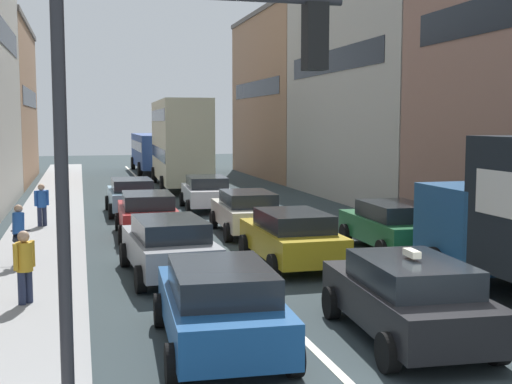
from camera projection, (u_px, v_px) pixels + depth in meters
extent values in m
plane|color=#303B3E|center=(452.00, 373.00, 10.42)|extent=(140.00, 140.00, 0.00)
cube|color=#979797|center=(52.00, 213.00, 27.97)|extent=(2.60, 64.00, 0.14)
cube|color=silver|center=(172.00, 211.00, 29.23)|extent=(0.16, 60.00, 0.01)
cube|color=silver|center=(248.00, 208.00, 30.09)|extent=(0.16, 60.00, 0.01)
cube|color=black|center=(4.00, 33.00, 28.66)|extent=(0.02, 11.73, 1.10)
cube|color=black|center=(30.00, 98.00, 43.01)|extent=(0.02, 11.73, 1.10)
cube|color=#9E7556|center=(303.00, 97.00, 47.61)|extent=(7.00, 14.57, 11.11)
cube|color=black|center=(255.00, 89.00, 46.67)|extent=(0.02, 11.73, 1.10)
cube|color=#66605B|center=(304.00, 15.00, 47.01)|extent=(7.20, 14.57, 0.30)
cube|color=#B2ADA3|center=(398.00, 75.00, 33.43)|extent=(7.00, 14.57, 12.30)
cube|color=black|center=(332.00, 61.00, 32.48)|extent=(0.02, 11.73, 1.10)
cylinder|color=#2D2D33|center=(63.00, 217.00, 8.00)|extent=(0.16, 0.16, 5.50)
cube|color=black|center=(315.00, 37.00, 8.56)|extent=(0.28, 0.28, 0.84)
sphere|color=red|center=(311.00, 18.00, 8.68)|extent=(0.18, 0.18, 0.18)
sphere|color=#F2A519|center=(311.00, 38.00, 8.70)|extent=(0.18, 0.18, 0.18)
sphere|color=green|center=(311.00, 59.00, 8.73)|extent=(0.18, 0.18, 0.18)
cube|color=navy|center=(484.00, 226.00, 15.88)|extent=(2.40, 2.40, 1.90)
cube|color=black|center=(457.00, 204.00, 17.00)|extent=(2.02, 0.03, 0.70)
cylinder|color=black|center=(435.00, 267.00, 15.75)|extent=(0.30, 0.96, 0.96)
cube|color=black|center=(406.00, 303.00, 11.97)|extent=(2.07, 4.41, 0.70)
cube|color=#1E2328|center=(411.00, 274.00, 11.72)|extent=(1.74, 2.50, 0.52)
cube|color=#F2EACC|center=(412.00, 253.00, 11.68)|extent=(0.19, 0.45, 0.12)
cylinder|color=black|center=(331.00, 303.00, 13.26)|extent=(0.26, 0.65, 0.64)
cylinder|color=black|center=(419.00, 298.00, 13.61)|extent=(0.26, 0.65, 0.64)
cylinder|color=black|center=(388.00, 353.00, 10.40)|extent=(0.26, 0.65, 0.64)
cylinder|color=black|center=(497.00, 345.00, 10.75)|extent=(0.26, 0.65, 0.64)
cube|color=#194C8C|center=(220.00, 311.00, 11.46)|extent=(2.01, 4.39, 0.70)
cube|color=#1E2328|center=(221.00, 281.00, 11.21)|extent=(1.70, 2.48, 0.52)
cylinder|color=black|center=(160.00, 310.00, 12.73)|extent=(0.25, 0.65, 0.64)
cylinder|color=black|center=(255.00, 305.00, 13.11)|extent=(0.25, 0.65, 0.64)
cylinder|color=black|center=(173.00, 365.00, 9.89)|extent=(0.25, 0.65, 0.64)
cylinder|color=black|center=(294.00, 356.00, 10.26)|extent=(0.25, 0.65, 0.64)
cube|color=#B29319|center=(291.00, 241.00, 18.15)|extent=(1.83, 4.31, 0.70)
cube|color=#1E2328|center=(293.00, 221.00, 17.90)|extent=(1.60, 2.42, 0.52)
cylinder|color=black|center=(245.00, 246.00, 19.36)|extent=(0.22, 0.64, 0.64)
cylinder|color=black|center=(305.00, 243.00, 19.83)|extent=(0.22, 0.64, 0.64)
cylinder|color=black|center=(274.00, 267.00, 16.55)|extent=(0.22, 0.64, 0.64)
cylinder|color=black|center=(343.00, 263.00, 17.02)|extent=(0.22, 0.64, 0.64)
cube|color=gray|center=(169.00, 250.00, 16.86)|extent=(2.04, 4.40, 0.70)
cube|color=#1E2328|center=(170.00, 229.00, 16.61)|extent=(1.72, 2.49, 0.52)
cylinder|color=black|center=(125.00, 255.00, 18.00)|extent=(0.26, 0.65, 0.64)
cylinder|color=black|center=(192.00, 251.00, 18.56)|extent=(0.26, 0.65, 0.64)
cylinder|color=black|center=(141.00, 279.00, 15.23)|extent=(0.26, 0.65, 0.64)
cylinder|color=black|center=(219.00, 274.00, 15.79)|extent=(0.26, 0.65, 0.64)
cube|color=beige|center=(247.00, 215.00, 23.22)|extent=(1.94, 4.36, 0.70)
cube|color=#1E2328|center=(248.00, 199.00, 22.97)|extent=(1.66, 2.46, 0.52)
cylinder|color=black|center=(214.00, 220.00, 24.48)|extent=(0.24, 0.65, 0.64)
cylinder|color=black|center=(263.00, 218.00, 24.88)|extent=(0.24, 0.65, 0.64)
cylinder|color=black|center=(228.00, 232.00, 21.64)|extent=(0.24, 0.65, 0.64)
cylinder|color=black|center=(283.00, 230.00, 22.04)|extent=(0.24, 0.65, 0.64)
cube|color=#A51E1E|center=(147.00, 217.00, 22.75)|extent=(1.88, 4.33, 0.70)
cube|color=#1E2328|center=(148.00, 201.00, 22.50)|extent=(1.63, 2.44, 0.52)
cylinder|color=black|center=(118.00, 222.00, 23.99)|extent=(0.23, 0.64, 0.64)
cylinder|color=black|center=(170.00, 220.00, 24.42)|extent=(0.23, 0.64, 0.64)
cylinder|color=black|center=(122.00, 235.00, 21.16)|extent=(0.23, 0.64, 0.64)
cylinder|color=black|center=(180.00, 233.00, 21.59)|extent=(0.23, 0.64, 0.64)
cube|color=silver|center=(206.00, 195.00, 29.59)|extent=(2.03, 4.39, 0.70)
cube|color=#1E2328|center=(207.00, 182.00, 29.33)|extent=(1.71, 2.49, 0.52)
cylinder|color=black|center=(182.00, 199.00, 30.87)|extent=(0.25, 0.65, 0.64)
cylinder|color=black|center=(222.00, 198.00, 31.23)|extent=(0.25, 0.65, 0.64)
cylinder|color=black|center=(189.00, 207.00, 28.02)|extent=(0.25, 0.65, 0.64)
cylinder|color=black|center=(232.00, 206.00, 28.38)|extent=(0.25, 0.65, 0.64)
cube|color=#759EB7|center=(132.00, 198.00, 28.31)|extent=(1.83, 4.31, 0.70)
cube|color=#1E2328|center=(132.00, 185.00, 28.06)|extent=(1.60, 2.42, 0.52)
cylinder|color=black|center=(108.00, 203.00, 29.51)|extent=(0.22, 0.64, 0.64)
cylinder|color=black|center=(150.00, 202.00, 29.99)|extent=(0.22, 0.64, 0.64)
cylinder|color=black|center=(111.00, 211.00, 26.70)|extent=(0.22, 0.64, 0.64)
cylinder|color=black|center=(158.00, 210.00, 27.18)|extent=(0.22, 0.64, 0.64)
cube|color=#19592D|center=(392.00, 229.00, 20.10)|extent=(1.94, 4.36, 0.70)
cube|color=#1E2328|center=(395.00, 212.00, 19.85)|extent=(1.66, 2.46, 0.52)
cylinder|color=black|center=(345.00, 234.00, 21.36)|extent=(0.24, 0.65, 0.64)
cylinder|color=black|center=(399.00, 232.00, 21.76)|extent=(0.24, 0.65, 0.64)
cylinder|color=black|center=(383.00, 251.00, 18.52)|extent=(0.24, 0.65, 0.64)
cylinder|color=black|center=(444.00, 248.00, 18.92)|extent=(0.24, 0.65, 0.64)
cube|color=#BFB793|center=(180.00, 159.00, 39.06)|extent=(2.90, 10.59, 2.40)
cube|color=black|center=(180.00, 153.00, 39.02)|extent=(2.90, 9.96, 0.70)
cube|color=#BFB793|center=(180.00, 120.00, 38.82)|extent=(2.90, 10.59, 2.16)
cube|color=black|center=(179.00, 115.00, 38.79)|extent=(2.90, 9.96, 0.64)
cylinder|color=black|center=(154.00, 175.00, 42.59)|extent=(0.34, 1.01, 1.00)
cylinder|color=black|center=(193.00, 174.00, 43.12)|extent=(0.34, 1.01, 1.00)
cylinder|color=black|center=(163.00, 185.00, 35.86)|extent=(0.34, 1.01, 1.00)
cylinder|color=black|center=(209.00, 184.00, 36.39)|extent=(0.34, 1.01, 1.00)
cube|color=navy|center=(153.00, 150.00, 51.00)|extent=(2.55, 10.51, 2.40)
cube|color=black|center=(153.00, 145.00, 50.96)|extent=(2.58, 9.88, 0.70)
cylinder|color=black|center=(133.00, 163.00, 54.46)|extent=(0.30, 1.00, 1.00)
cylinder|color=black|center=(164.00, 163.00, 55.08)|extent=(0.30, 1.00, 1.00)
cylinder|color=black|center=(140.00, 169.00, 47.78)|extent=(0.30, 1.00, 1.00)
cylinder|color=black|center=(175.00, 168.00, 48.40)|extent=(0.30, 1.00, 1.00)
torus|color=black|center=(22.00, 253.00, 18.16)|extent=(0.07, 0.68, 0.68)
torus|color=black|center=(18.00, 261.00, 17.15)|extent=(0.07, 0.68, 0.68)
cylinder|color=black|center=(19.00, 238.00, 17.60)|extent=(0.06, 0.95, 0.05)
cylinder|color=black|center=(19.00, 248.00, 17.43)|extent=(0.04, 0.04, 0.55)
cylinder|color=black|center=(21.00, 231.00, 17.99)|extent=(0.50, 0.04, 0.04)
cylinder|color=#232833|center=(16.00, 236.00, 17.53)|extent=(0.14, 0.44, 0.30)
cylinder|color=#232833|center=(22.00, 236.00, 17.57)|extent=(0.14, 0.44, 0.30)
cylinder|color=#2659B2|center=(18.00, 223.00, 17.46)|extent=(0.30, 0.46, 0.62)
sphere|color=tan|center=(18.00, 209.00, 17.54)|extent=(0.22, 0.22, 0.22)
cylinder|color=#262D47|center=(40.00, 219.00, 24.07)|extent=(0.16, 0.16, 0.82)
cylinder|color=#262D47|center=(45.00, 218.00, 24.19)|extent=(0.16, 0.16, 0.82)
cylinder|color=#2659B2|center=(42.00, 199.00, 24.06)|extent=(0.34, 0.34, 0.60)
sphere|color=tan|center=(41.00, 187.00, 24.01)|extent=(0.24, 0.24, 0.24)
cylinder|color=#2659B2|center=(35.00, 198.00, 23.91)|extent=(0.10, 0.10, 0.55)
cylinder|color=#2659B2|center=(47.00, 198.00, 24.19)|extent=(0.10, 0.10, 0.55)
cylinder|color=#262D47|center=(29.00, 290.00, 13.93)|extent=(0.16, 0.16, 0.82)
cylinder|color=#262D47|center=(22.00, 292.00, 13.77)|extent=(0.16, 0.16, 0.82)
cylinder|color=gold|center=(24.00, 257.00, 13.78)|extent=(0.34, 0.34, 0.60)
sphere|color=tan|center=(23.00, 236.00, 13.73)|extent=(0.24, 0.24, 0.24)
cylinder|color=gold|center=(32.00, 253.00, 13.96)|extent=(0.10, 0.10, 0.55)
cylinder|color=gold|center=(16.00, 257.00, 13.58)|extent=(0.10, 0.10, 0.55)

